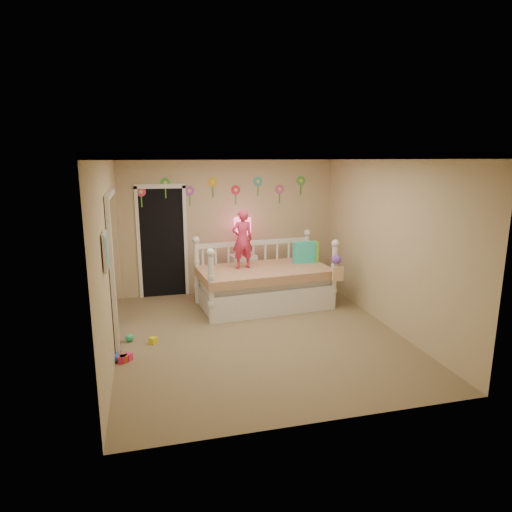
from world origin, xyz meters
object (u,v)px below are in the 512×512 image
object	(u,v)px
daybed	(264,272)
child	(242,239)
table_lamp	(242,231)
nightstand	(243,275)

from	to	relation	value
daybed	child	size ratio (longest dim) A/B	2.25
table_lamp	child	bearing A→B (deg)	-102.59
daybed	child	world-z (taller)	child
daybed	nightstand	size ratio (longest dim) A/B	2.96
child	nightstand	world-z (taller)	child
child	table_lamp	xyz separation A→B (m)	(0.14, 0.64, 0.04)
nightstand	daybed	bearing A→B (deg)	-82.77
daybed	child	xyz separation A→B (m)	(-0.36, 0.08, 0.57)
nightstand	table_lamp	distance (m)	0.84
nightstand	table_lamp	world-z (taller)	table_lamp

